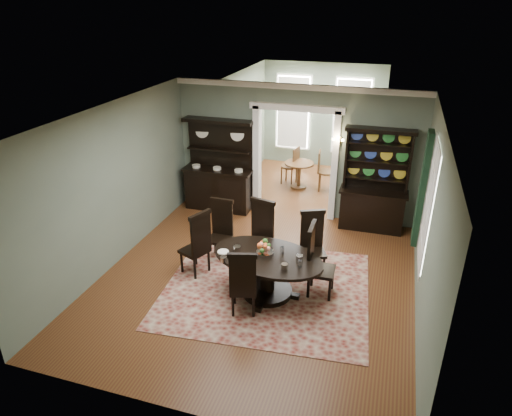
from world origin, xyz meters
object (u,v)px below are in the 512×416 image
at_px(sideboard, 219,178).
at_px(welsh_dresser, 374,194).
at_px(dining_table, 268,268).
at_px(parlor_table, 299,171).

distance_m(sideboard, welsh_dresser, 3.57).
height_order(dining_table, parlor_table, dining_table).
bearing_deg(welsh_dresser, dining_table, -116.55).
height_order(sideboard, welsh_dresser, welsh_dresser).
distance_m(sideboard, parlor_table, 2.39).
bearing_deg(welsh_dresser, parlor_table, 137.89).
xyz_separation_m(sideboard, welsh_dresser, (3.57, 0.01, 0.06)).
distance_m(dining_table, parlor_table, 4.88).
height_order(dining_table, welsh_dresser, welsh_dresser).
relative_size(welsh_dresser, parlor_table, 2.92).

